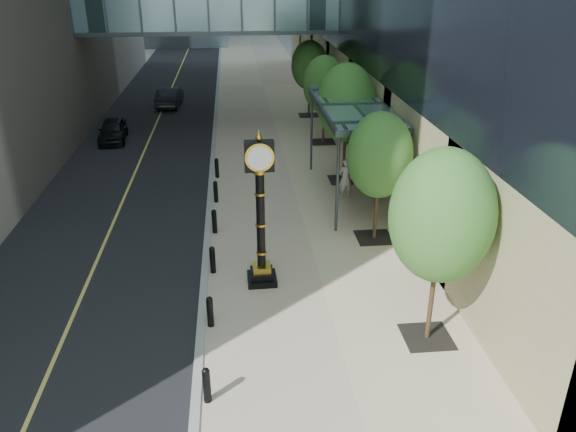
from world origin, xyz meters
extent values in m
plane|color=gray|center=(0.00, 0.00, 0.00)|extent=(320.00, 320.00, 0.00)
cube|color=black|center=(-7.00, 40.00, 0.01)|extent=(8.00, 180.00, 0.02)
cube|color=tan|center=(1.00, 40.00, 0.03)|extent=(8.00, 180.00, 0.06)
cube|color=gray|center=(-3.00, 40.00, 0.04)|extent=(0.25, 180.00, 0.07)
cube|color=#456B6E|center=(-3.00, 28.00, 7.50)|extent=(17.00, 4.00, 3.00)
cube|color=#383F44|center=(-3.00, 28.00, 6.05)|extent=(17.00, 4.20, 0.25)
cube|color=#383F44|center=(3.50, 14.00, 4.20)|extent=(3.00, 8.00, 0.25)
cube|color=#456B6E|center=(3.50, 14.00, 4.35)|extent=(2.80, 7.80, 0.06)
cylinder|color=#383F44|center=(2.20, 10.30, 2.10)|extent=(0.12, 0.12, 4.20)
cylinder|color=#383F44|center=(2.20, 17.70, 2.10)|extent=(0.12, 0.12, 4.20)
cylinder|color=black|center=(-2.70, 1.00, 0.51)|extent=(0.20, 0.20, 0.90)
cylinder|color=black|center=(-2.70, 4.20, 0.51)|extent=(0.20, 0.20, 0.90)
cylinder|color=black|center=(-2.70, 7.40, 0.51)|extent=(0.20, 0.20, 0.90)
cylinder|color=black|center=(-2.70, 10.60, 0.51)|extent=(0.20, 0.20, 0.90)
cylinder|color=black|center=(-2.70, 13.80, 0.51)|extent=(0.20, 0.20, 0.90)
cylinder|color=black|center=(-2.70, 17.00, 0.51)|extent=(0.20, 0.20, 0.90)
cube|color=black|center=(3.60, 3.00, 0.07)|extent=(1.40, 1.40, 0.02)
cylinder|color=#462C1D|center=(3.60, 3.00, 1.59)|extent=(0.14, 0.14, 3.06)
ellipsoid|color=#3B6525|center=(3.60, 3.00, 3.95)|extent=(2.80, 2.80, 3.74)
cube|color=black|center=(3.60, 9.50, 0.07)|extent=(1.40, 1.40, 0.02)
cylinder|color=#462C1D|center=(3.60, 9.50, 1.41)|extent=(0.14, 0.14, 2.70)
ellipsoid|color=#3B6525|center=(3.60, 9.50, 3.49)|extent=(2.47, 2.47, 3.30)
cube|color=black|center=(3.60, 16.00, 0.07)|extent=(1.40, 1.40, 0.02)
cylinder|color=#462C1D|center=(3.60, 16.00, 1.59)|extent=(0.14, 0.14, 3.07)
ellipsoid|color=#3B6525|center=(3.60, 16.00, 3.96)|extent=(2.81, 2.81, 3.75)
cube|color=black|center=(3.60, 22.50, 0.07)|extent=(1.40, 1.40, 0.02)
cylinder|color=#462C1D|center=(3.60, 22.50, 1.43)|extent=(0.14, 0.14, 2.74)
ellipsoid|color=#3B6525|center=(3.60, 22.50, 3.54)|extent=(2.51, 2.51, 3.34)
cube|color=black|center=(3.60, 29.00, 0.07)|extent=(1.40, 1.40, 0.02)
cylinder|color=#462C1D|center=(3.60, 29.00, 1.43)|extent=(0.14, 0.14, 2.75)
ellipsoid|color=#3B6525|center=(3.60, 29.00, 3.56)|extent=(2.52, 2.52, 3.36)
cube|color=black|center=(-1.02, 6.60, 0.17)|extent=(0.99, 0.99, 0.22)
cube|color=black|center=(-1.02, 6.60, 0.39)|extent=(0.77, 0.77, 0.22)
cube|color=gold|center=(-1.02, 6.60, 0.60)|extent=(0.61, 0.61, 0.22)
cylinder|color=black|center=(-1.02, 6.60, 2.40)|extent=(0.28, 0.28, 3.37)
cube|color=black|center=(-1.02, 6.60, 4.58)|extent=(0.93, 0.34, 0.98)
cylinder|color=white|center=(-1.02, 6.79, 4.58)|extent=(0.76, 0.05, 0.76)
cylinder|color=white|center=(-1.02, 6.40, 4.58)|extent=(0.76, 0.05, 0.76)
sphere|color=gold|center=(-1.02, 6.60, 5.18)|extent=(0.22, 0.22, 0.22)
imported|color=#ABA99D|center=(3.23, 13.69, 1.02)|extent=(0.77, 0.58, 1.91)
imported|color=black|center=(-9.13, 24.23, 0.68)|extent=(1.85, 3.98, 1.32)
imported|color=black|center=(-6.49, 32.95, 0.74)|extent=(1.81, 4.46, 1.44)
camera|label=1|loc=(-1.78, -9.99, 10.09)|focal=35.00mm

